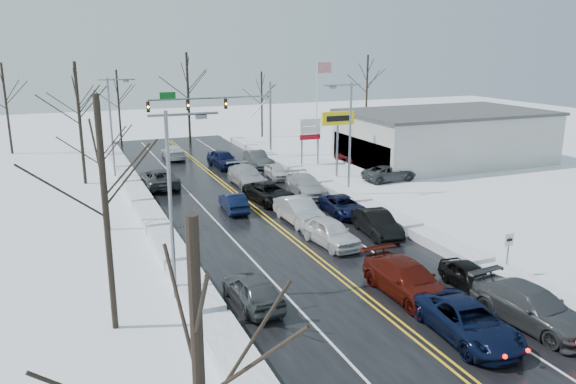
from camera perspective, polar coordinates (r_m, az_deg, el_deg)
name	(u,v)px	position (r m, az deg, el deg)	size (l,w,h in m)	color
ground	(303,247)	(34.00, 1.52, -5.63)	(160.00, 160.00, 0.00)	white
road_surface	(290,237)	(35.72, 0.22, -4.59)	(14.00, 84.00, 0.01)	black
snow_bank_left	(170,253)	(33.72, -11.86, -6.13)	(1.60, 72.00, 0.63)	white
snow_bank_right	(392,223)	(39.13, 10.56, -3.12)	(1.60, 72.00, 0.63)	white
traffic_signal_mast	(225,107)	(59.76, -6.39, 8.54)	(13.28, 0.39, 8.00)	slate
tires_plus_sign	(338,123)	(51.31, 5.09, 7.02)	(3.20, 0.34, 6.00)	slate
used_vehicles_sign	(310,132)	(56.89, 2.26, 6.11)	(2.20, 0.22, 4.65)	slate
speed_limit_sign	(508,246)	(31.59, 21.49, -5.16)	(0.55, 0.09, 2.35)	slate
flagpole	(318,98)	(65.74, 3.09, 9.56)	(1.87, 1.20, 10.00)	silver
dealership_building	(444,136)	(60.57, 15.60, 5.48)	(20.40, 12.40, 5.30)	beige
streetlight_ne	(348,130)	(45.00, 6.11, 6.32)	(3.20, 0.25, 9.00)	slate
streetlight_sw	(174,191)	(26.37, -11.49, 0.12)	(3.20, 0.25, 9.00)	slate
streetlight_nw	(113,119)	(53.72, -17.37, 7.10)	(3.20, 0.25, 9.00)	slate
tree_left_a	(198,356)	(10.85, -9.15, -16.16)	(3.60, 3.60, 9.00)	#2D231C
tree_left_b	(102,170)	(23.67, -18.36, 2.17)	(4.00, 4.00, 10.00)	#2D231C
tree_left_c	(101,141)	(37.67, -18.42, 4.98)	(3.40, 3.40, 8.50)	#2D231C
tree_left_d	(78,100)	(51.35, -20.58, 8.79)	(4.20, 4.20, 10.50)	#2D231C
tree_left_e	(77,96)	(63.37, -20.62, 9.10)	(3.80, 3.80, 9.50)	#2D231C
tree_far_a	(4,91)	(69.47, -26.85, 9.18)	(4.00, 4.00, 10.00)	#2D231C
tree_far_b	(118,93)	(70.68, -16.91, 9.61)	(3.60, 3.60, 9.00)	#2D231C
tree_far_c	(188,80)	(69.87, -10.17, 11.10)	(4.40, 4.40, 11.00)	#2D231C
tree_far_d	(262,92)	(74.20, -2.69, 10.16)	(3.40, 3.40, 8.50)	#2D231C
tree_far_e	(367,78)	(81.33, 8.06, 11.42)	(4.20, 4.20, 10.50)	#2D231C
queued_car_2	(467,338)	(25.28, 17.68, -13.92)	(2.49, 5.40, 1.50)	black
queued_car_3	(406,295)	(28.37, 11.94, -10.24)	(2.34, 5.76, 1.67)	#4D100A
queued_car_4	(330,245)	(34.48, 4.31, -5.37)	(1.92, 4.78, 1.63)	silver
queued_car_5	(299,223)	(38.52, 1.16, -3.15)	(1.80, 5.17, 1.70)	#B0B3B9
queued_car_6	(270,202)	(43.49, -1.86, -1.06)	(2.52, 5.46, 1.52)	black
queued_car_7	(247,185)	(48.97, -4.20, 0.71)	(2.32, 5.70, 1.65)	#A5A7AD
queued_car_8	(223,168)	(56.23, -6.58, 2.49)	(2.03, 5.05, 1.72)	black
queued_car_11	(530,324)	(27.30, 23.36, -12.24)	(2.33, 5.73, 1.66)	#3F4144
queued_car_12	(469,290)	(29.78, 17.92, -9.42)	(1.60, 3.97, 1.35)	black
queued_car_13	(377,235)	(36.51, 8.99, -4.36)	(1.67, 4.79, 1.58)	black
queued_car_14	(343,215)	(40.53, 5.61, -2.31)	(2.21, 4.80, 1.33)	black
queued_car_15	(306,195)	(45.59, 1.81, -0.31)	(2.24, 5.50, 1.60)	#A4A6AC
queued_car_16	(277,179)	(51.21, -1.15, 1.37)	(1.58, 3.93, 1.34)	silver
queued_car_17	(257,167)	(56.26, -3.16, 2.57)	(1.68, 4.82, 1.59)	#3C3E40
oncoming_car_0	(234,211)	(41.40, -5.53, -1.94)	(1.45, 4.15, 1.37)	black
oncoming_car_1	(160,187)	(49.30, -12.89, 0.47)	(2.73, 5.91, 1.64)	#383A3C
oncoming_car_2	(174,159)	(61.38, -11.54, 3.32)	(2.09, 5.13, 1.49)	silver
oncoming_car_3	(253,305)	(26.90, -3.60, -11.38)	(1.81, 4.50, 1.53)	#45484B
parked_car_0	(389,181)	(51.26, 10.23, 1.15)	(2.29, 4.96, 1.38)	#3E4143
parked_car_1	(401,172)	(54.89, 11.42, 1.99)	(2.29, 5.64, 1.64)	#383A3C
parked_car_2	(350,162)	(58.71, 6.37, 3.02)	(1.84, 4.57, 1.56)	#4C0A0C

